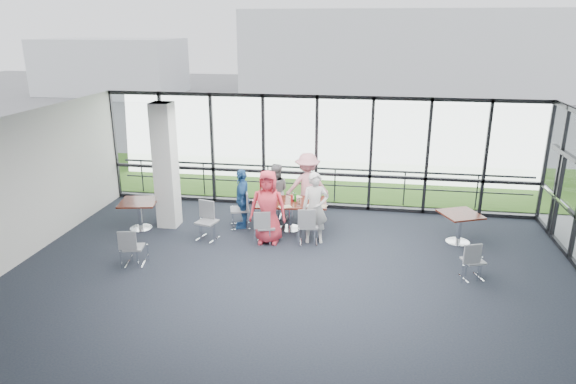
% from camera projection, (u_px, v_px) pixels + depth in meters
% --- Properties ---
extents(floor, '(12.00, 10.00, 0.02)m').
position_uv_depth(floor, '(287.00, 293.00, 10.06)').
color(floor, '#1C202C').
rests_on(floor, ground).
extents(ceiling, '(12.00, 10.00, 0.04)m').
position_uv_depth(ceiling, '(287.00, 131.00, 9.06)').
color(ceiling, silver).
rests_on(ceiling, ground).
extents(curtain_wall_back, '(12.00, 0.10, 3.20)m').
position_uv_depth(curtain_wall_back, '(316.00, 153.00, 14.25)').
color(curtain_wall_back, white).
rests_on(curtain_wall_back, ground).
extents(exit_door, '(0.12, 1.60, 2.10)m').
position_uv_depth(exit_door, '(558.00, 197.00, 12.32)').
color(exit_door, black).
rests_on(exit_door, ground).
extents(structural_column, '(0.50, 0.50, 3.20)m').
position_uv_depth(structural_column, '(166.00, 166.00, 12.93)').
color(structural_column, white).
rests_on(structural_column, ground).
extents(apron, '(80.00, 70.00, 0.02)m').
position_uv_depth(apron, '(330.00, 163.00, 19.44)').
color(apron, slate).
rests_on(apron, ground).
extents(grass_strip, '(80.00, 5.00, 0.01)m').
position_uv_depth(grass_strip, '(325.00, 177.00, 17.56)').
color(grass_strip, '#2D5717').
rests_on(grass_strip, ground).
extents(hangar_main, '(24.00, 10.00, 6.00)m').
position_uv_depth(hangar_main, '(409.00, 52.00, 38.52)').
color(hangar_main, silver).
rests_on(hangar_main, ground).
extents(hangar_aux, '(10.00, 6.00, 4.00)m').
position_uv_depth(hangar_aux, '(112.00, 66.00, 38.47)').
color(hangar_aux, silver).
rests_on(hangar_aux, ground).
extents(guard_rail, '(12.00, 0.06, 0.06)m').
position_uv_depth(guard_rail, '(318.00, 184.00, 15.16)').
color(guard_rail, '#2D2D33').
rests_on(guard_rail, ground).
extents(main_table, '(1.93, 1.20, 0.75)m').
position_uv_depth(main_table, '(290.00, 207.00, 12.96)').
color(main_table, '#39170C').
rests_on(main_table, ground).
extents(side_table_left, '(1.06, 1.06, 0.75)m').
position_uv_depth(side_table_left, '(139.00, 205.00, 12.98)').
color(side_table_left, '#39170C').
rests_on(side_table_left, ground).
extents(side_table_right, '(1.12, 1.12, 0.75)m').
position_uv_depth(side_table_right, '(460.00, 218.00, 12.14)').
color(side_table_right, '#39170C').
rests_on(side_table_right, ground).
extents(diner_near_left, '(0.89, 0.60, 1.78)m').
position_uv_depth(diner_near_left, '(268.00, 207.00, 12.11)').
color(diner_near_left, '#D53443').
rests_on(diner_near_left, ground).
extents(diner_near_right, '(0.70, 0.56, 1.73)m').
position_uv_depth(diner_near_right, '(315.00, 208.00, 12.13)').
color(diner_near_right, silver).
rests_on(diner_near_right, ground).
extents(diner_far_left, '(0.82, 0.59, 1.54)m').
position_uv_depth(diner_far_left, '(275.00, 192.00, 13.62)').
color(diner_far_left, gray).
rests_on(diner_far_left, ground).
extents(diner_far_right, '(1.28, 0.87, 1.81)m').
position_uv_depth(diner_far_right, '(307.00, 186.00, 13.62)').
color(diner_far_right, pink).
rests_on(diner_far_right, ground).
extents(diner_end, '(0.67, 1.00, 1.56)m').
position_uv_depth(diner_end, '(242.00, 199.00, 13.03)').
color(diner_end, '#265593').
rests_on(diner_end, ground).
extents(chair_main_nl, '(0.50, 0.50, 0.83)m').
position_uv_depth(chair_main_nl, '(266.00, 227.00, 12.18)').
color(chair_main_nl, gray).
rests_on(chair_main_nl, ground).
extents(chair_main_nr, '(0.49, 0.49, 0.89)m').
position_uv_depth(chair_main_nr, '(309.00, 226.00, 12.18)').
color(chair_main_nr, gray).
rests_on(chair_main_nr, ground).
extents(chair_main_fl, '(0.49, 0.49, 0.98)m').
position_uv_depth(chair_main_fl, '(273.00, 200.00, 13.84)').
color(chair_main_fl, gray).
rests_on(chair_main_fl, ground).
extents(chair_main_fr, '(0.54, 0.54, 0.99)m').
position_uv_depth(chair_main_fr, '(310.00, 199.00, 13.88)').
color(chair_main_fr, gray).
rests_on(chair_main_fr, ground).
extents(chair_main_end, '(0.60, 0.60, 0.98)m').
position_uv_depth(chair_main_end, '(240.00, 209.00, 13.13)').
color(chair_main_end, gray).
rests_on(chair_main_end, ground).
extents(chair_spare_la, '(0.48, 0.48, 0.83)m').
position_uv_depth(chair_spare_la, '(134.00, 247.00, 11.07)').
color(chair_spare_la, gray).
rests_on(chair_spare_la, ground).
extents(chair_spare_lb, '(0.55, 0.55, 0.91)m').
position_uv_depth(chair_spare_lb, '(207.00, 222.00, 12.38)').
color(chair_spare_lb, gray).
rests_on(chair_spare_lb, ground).
extents(chair_spare_r, '(0.51, 0.51, 0.81)m').
position_uv_depth(chair_spare_r, '(473.00, 261.00, 10.47)').
color(chair_spare_r, gray).
rests_on(chair_spare_r, ground).
extents(plate_nl, '(0.24, 0.24, 0.01)m').
position_uv_depth(plate_nl, '(271.00, 205.00, 12.65)').
color(plate_nl, white).
rests_on(plate_nl, main_table).
extents(plate_nr, '(0.26, 0.26, 0.01)m').
position_uv_depth(plate_nr, '(311.00, 206.00, 12.58)').
color(plate_nr, white).
rests_on(plate_nr, main_table).
extents(plate_fl, '(0.25, 0.25, 0.01)m').
position_uv_depth(plate_fl, '(272.00, 197.00, 13.22)').
color(plate_fl, white).
rests_on(plate_fl, main_table).
extents(plate_fr, '(0.27, 0.27, 0.01)m').
position_uv_depth(plate_fr, '(310.00, 197.00, 13.22)').
color(plate_fr, white).
rests_on(plate_fr, main_table).
extents(plate_end, '(0.28, 0.28, 0.01)m').
position_uv_depth(plate_end, '(258.00, 200.00, 12.99)').
color(plate_end, white).
rests_on(plate_end, main_table).
extents(tumbler_a, '(0.07, 0.07, 0.15)m').
position_uv_depth(tumbler_a, '(280.00, 201.00, 12.74)').
color(tumbler_a, white).
rests_on(tumbler_a, main_table).
extents(tumbler_b, '(0.07, 0.07, 0.15)m').
position_uv_depth(tumbler_b, '(299.00, 201.00, 12.71)').
color(tumbler_b, white).
rests_on(tumbler_b, main_table).
extents(tumbler_c, '(0.07, 0.07, 0.15)m').
position_uv_depth(tumbler_c, '(294.00, 195.00, 13.15)').
color(tumbler_c, white).
rests_on(tumbler_c, main_table).
extents(tumbler_d, '(0.07, 0.07, 0.15)m').
position_uv_depth(tumbler_d, '(262.00, 201.00, 12.76)').
color(tumbler_d, white).
rests_on(tumbler_d, main_table).
extents(menu_a, '(0.37, 0.34, 0.00)m').
position_uv_depth(menu_a, '(285.00, 207.00, 12.54)').
color(menu_a, beige).
rests_on(menu_a, main_table).
extents(menu_b, '(0.37, 0.32, 0.00)m').
position_uv_depth(menu_b, '(320.00, 206.00, 12.62)').
color(menu_b, beige).
rests_on(menu_b, main_table).
extents(menu_c, '(0.37, 0.36, 0.00)m').
position_uv_depth(menu_c, '(295.00, 197.00, 13.25)').
color(menu_c, beige).
rests_on(menu_c, main_table).
extents(condiment_caddy, '(0.10, 0.07, 0.04)m').
position_uv_depth(condiment_caddy, '(293.00, 200.00, 12.97)').
color(condiment_caddy, black).
rests_on(condiment_caddy, main_table).
extents(ketchup_bottle, '(0.06, 0.06, 0.18)m').
position_uv_depth(ketchup_bottle, '(292.00, 198.00, 12.89)').
color(ketchup_bottle, '#B3191B').
rests_on(ketchup_bottle, main_table).
extents(green_bottle, '(0.05, 0.05, 0.20)m').
position_uv_depth(green_bottle, '(295.00, 198.00, 12.90)').
color(green_bottle, '#197A1D').
rests_on(green_bottle, main_table).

